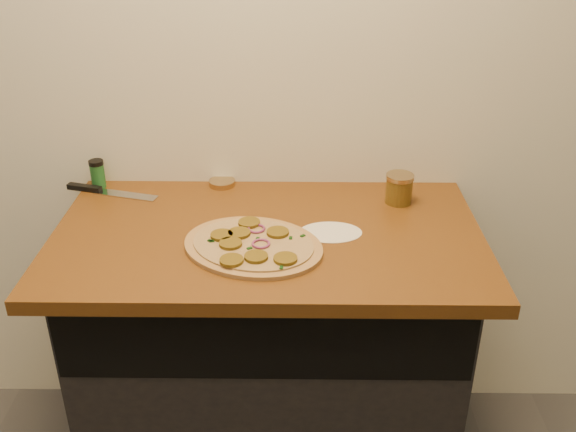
{
  "coord_description": "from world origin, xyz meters",
  "views": [
    {
      "loc": [
        0.08,
        -0.15,
        1.77
      ],
      "look_at": [
        0.06,
        1.41,
        0.95
      ],
      "focal_mm": 40.0,
      "sensor_mm": 36.0,
      "label": 1
    }
  ],
  "objects_px": {
    "pizza": "(253,245)",
    "spice_shaker": "(98,174)",
    "chefs_knife": "(104,191)",
    "salsa_jar": "(399,188)"
  },
  "relations": [
    {
      "from": "chefs_knife",
      "to": "spice_shaker",
      "type": "relative_size",
      "value": 3.3
    },
    {
      "from": "salsa_jar",
      "to": "spice_shaker",
      "type": "distance_m",
      "value": 0.95
    },
    {
      "from": "pizza",
      "to": "spice_shaker",
      "type": "xyz_separation_m",
      "value": [
        -0.51,
        0.38,
        0.04
      ]
    },
    {
      "from": "pizza",
      "to": "salsa_jar",
      "type": "bearing_deg",
      "value": 33.49
    },
    {
      "from": "pizza",
      "to": "chefs_knife",
      "type": "distance_m",
      "value": 0.59
    },
    {
      "from": "chefs_knife",
      "to": "pizza",
      "type": "bearing_deg",
      "value": -34.53
    },
    {
      "from": "chefs_knife",
      "to": "spice_shaker",
      "type": "xyz_separation_m",
      "value": [
        -0.02,
        0.04,
        0.04
      ]
    },
    {
      "from": "spice_shaker",
      "to": "pizza",
      "type": "bearing_deg",
      "value": -36.36
    },
    {
      "from": "salsa_jar",
      "to": "spice_shaker",
      "type": "xyz_separation_m",
      "value": [
        -0.94,
        0.1,
        0.0
      ]
    },
    {
      "from": "salsa_jar",
      "to": "spice_shaker",
      "type": "bearing_deg",
      "value": 174.11
    }
  ]
}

